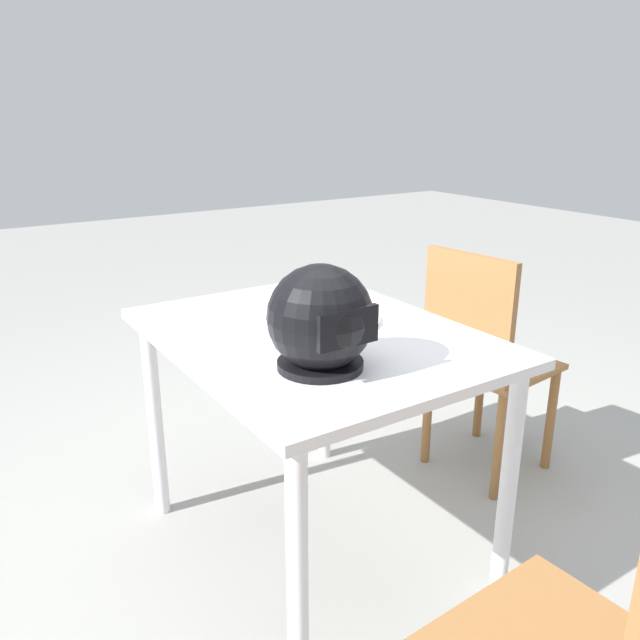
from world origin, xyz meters
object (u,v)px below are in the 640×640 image
at_px(dining_table, 315,362).
at_px(motorcycle_helmet, 321,320).
at_px(chair_side, 480,353).
at_px(pizza, 324,314).

bearing_deg(dining_table, motorcycle_helmet, 60.36).
bearing_deg(chair_side, dining_table, 3.42).
height_order(dining_table, pizza, pizza).
xyz_separation_m(motorcycle_helmet, chair_side, (-0.91, -0.29, -0.38)).
distance_m(motorcycle_helmet, chair_side, 1.02).
distance_m(dining_table, pizza, 0.16).
bearing_deg(chair_side, pizza, -1.23).
distance_m(dining_table, chair_side, 0.79).
relative_size(dining_table, motorcycle_helmet, 3.98).
bearing_deg(pizza, chair_side, 178.77).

